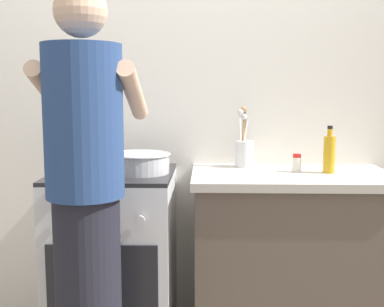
% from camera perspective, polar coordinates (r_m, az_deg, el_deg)
% --- Properties ---
extents(back_wall, '(3.20, 0.10, 2.50)m').
position_cam_1_polar(back_wall, '(2.73, 3.42, 6.23)').
color(back_wall, silver).
rests_on(back_wall, ground).
extents(countertop, '(1.00, 0.60, 0.90)m').
position_cam_1_polar(countertop, '(2.56, 11.55, -12.21)').
color(countertop, brown).
rests_on(countertop, ground).
extents(stove_range, '(0.60, 0.62, 0.90)m').
position_cam_1_polar(stove_range, '(2.57, -9.16, -12.17)').
color(stove_range, silver).
rests_on(stove_range, ground).
extents(pot, '(0.28, 0.22, 0.11)m').
position_cam_1_polar(pot, '(2.50, -12.43, -0.77)').
color(pot, '#B2B2B7').
rests_on(pot, stove_range).
extents(mixing_bowl, '(0.31, 0.31, 0.10)m').
position_cam_1_polar(mixing_bowl, '(2.40, -6.21, -1.02)').
color(mixing_bowl, '#B7B7BC').
rests_on(mixing_bowl, stove_range).
extents(utensil_crock, '(0.10, 0.10, 0.32)m').
position_cam_1_polar(utensil_crock, '(2.59, 6.18, 0.49)').
color(utensil_crock, silver).
rests_on(utensil_crock, countertop).
extents(spice_bottle, '(0.04, 0.04, 0.09)m').
position_cam_1_polar(spice_bottle, '(2.48, 12.33, -1.13)').
color(spice_bottle, silver).
rests_on(spice_bottle, countertop).
extents(oil_bottle, '(0.06, 0.06, 0.24)m').
position_cam_1_polar(oil_bottle, '(2.48, 15.97, 0.02)').
color(oil_bottle, gold).
rests_on(oil_bottle, countertop).
extents(person, '(0.41, 0.50, 1.70)m').
position_cam_1_polar(person, '(1.92, -12.43, -6.14)').
color(person, black).
rests_on(person, ground).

